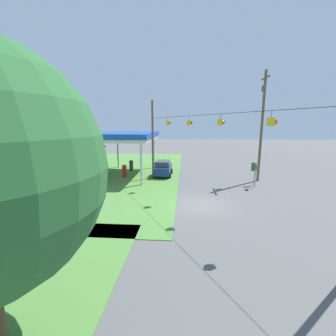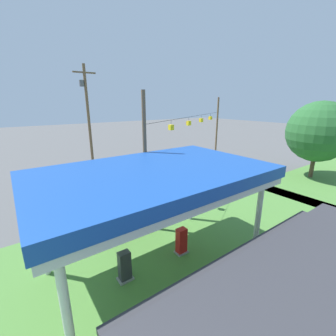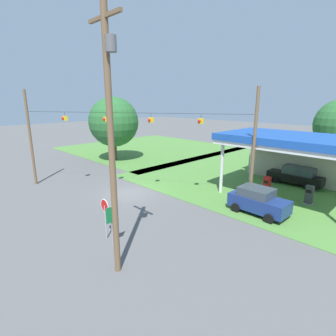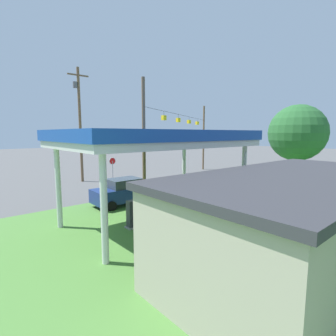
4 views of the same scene
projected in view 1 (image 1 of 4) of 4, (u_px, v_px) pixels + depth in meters
ground_plane at (200, 205)px, 17.83m from camera, size 160.00×160.00×0.00m
grass_verge_station_corner at (78, 170)px, 30.94m from camera, size 36.00×28.00×0.04m
gas_station_canopy at (127, 137)px, 27.51m from camera, size 10.78×6.68×5.31m
gas_station_store at (67, 161)px, 27.97m from camera, size 11.37×6.02×3.65m
fuel_pump_near at (125, 172)px, 26.60m from camera, size 0.71×0.56×1.55m
fuel_pump_far at (131, 167)px, 29.98m from camera, size 0.71×0.56×1.55m
car_at_pumps_front at (163, 168)px, 27.64m from camera, size 4.14×2.18×1.91m
car_at_pumps_rear at (91, 168)px, 27.75m from camera, size 5.01×2.12×1.88m
stop_sign_roadside at (256, 170)px, 22.30m from camera, size 0.80×0.08×2.50m
route_sign at (255, 169)px, 23.32m from camera, size 0.10×0.70×2.40m
utility_pole_main at (262, 122)px, 24.25m from camera, size 2.20×0.44×11.84m
signal_span_gantry at (202, 143)px, 16.90m from camera, size 17.65×10.24×8.94m
tree_behind_station at (9, 133)px, 28.45m from camera, size 6.12×6.12×8.22m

